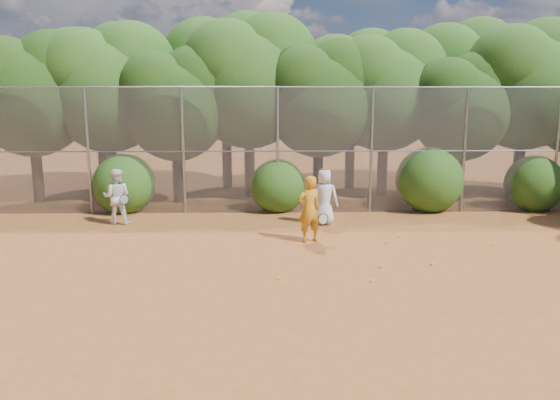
{
  "coord_description": "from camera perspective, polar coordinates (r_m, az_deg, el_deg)",
  "views": [
    {
      "loc": [
        -1.29,
        -11.33,
        3.82
      ],
      "look_at": [
        -1.0,
        2.5,
        1.1
      ],
      "focal_mm": 35.0,
      "sensor_mm": 36.0,
      "label": 1
    }
  ],
  "objects": [
    {
      "name": "ground",
      "position": [
        12.03,
        5.06,
        -7.44
      ],
      "size": [
        80.0,
        80.0,
        0.0
      ],
      "primitive_type": "plane",
      "color": "#9B5123",
      "rests_on": "ground"
    },
    {
      "name": "tree_4",
      "position": [
        19.66,
        4.26,
        10.91
      ],
      "size": [
        4.19,
        3.64,
        5.73
      ],
      "color": "black",
      "rests_on": "ground"
    },
    {
      "name": "tree_11",
      "position": [
        22.23,
        7.63,
        11.91
      ],
      "size": [
        4.64,
        4.03,
        6.35
      ],
      "color": "black",
      "rests_on": "ground"
    },
    {
      "name": "bush_2",
      "position": [
        18.61,
        15.34,
        2.32
      ],
      "size": [
        2.2,
        2.2,
        2.2
      ],
      "primitive_type": "sphere",
      "color": "#234D13",
      "rests_on": "ground"
    },
    {
      "name": "ball_1",
      "position": [
        14.39,
        11.07,
        -4.35
      ],
      "size": [
        0.07,
        0.07,
        0.07
      ],
      "primitive_type": "sphere",
      "color": "#D1E329",
      "rests_on": "ground"
    },
    {
      "name": "player_teen",
      "position": [
        16.04,
        4.66,
        0.37
      ],
      "size": [
        0.92,
        0.71,
        1.69
      ],
      "rotation": [
        0.0,
        0.0,
        2.89
      ],
      "color": "silver",
      "rests_on": "ground"
    },
    {
      "name": "ball_4",
      "position": [
        11.47,
        -0.1,
        -8.14
      ],
      "size": [
        0.07,
        0.07,
        0.07
      ],
      "primitive_type": "sphere",
      "color": "#D1E329",
      "rests_on": "ground"
    },
    {
      "name": "ball_0",
      "position": [
        12.84,
        15.56,
        -6.45
      ],
      "size": [
        0.07,
        0.07,
        0.07
      ],
      "primitive_type": "sphere",
      "color": "#D1E329",
      "rests_on": "ground"
    },
    {
      "name": "tree_10",
      "position": [
        22.45,
        -5.55,
        13.13
      ],
      "size": [
        5.15,
        4.48,
        7.06
      ],
      "color": "black",
      "rests_on": "ground"
    },
    {
      "name": "bush_0",
      "position": [
        18.47,
        -15.97,
        1.9
      ],
      "size": [
        2.0,
        2.0,
        2.0
      ],
      "primitive_type": "sphere",
      "color": "#234D13",
      "rests_on": "ground"
    },
    {
      "name": "tree_9",
      "position": [
        23.16,
        -18.29,
        11.85
      ],
      "size": [
        4.83,
        4.2,
        6.62
      ],
      "color": "black",
      "rests_on": "ground"
    },
    {
      "name": "ball_2",
      "position": [
        12.4,
        10.49,
        -6.85
      ],
      "size": [
        0.07,
        0.07,
        0.07
      ],
      "primitive_type": "sphere",
      "color": "#D1E329",
      "rests_on": "ground"
    },
    {
      "name": "fence_back",
      "position": [
        17.46,
        2.66,
        5.3
      ],
      "size": [
        20.05,
        0.09,
        4.03
      ],
      "color": "gray",
      "rests_on": "ground"
    },
    {
      "name": "ball_3",
      "position": [
        14.93,
        21.41,
        -4.35
      ],
      "size": [
        0.07,
        0.07,
        0.07
      ],
      "primitive_type": "sphere",
      "color": "#D1E329",
      "rests_on": "ground"
    },
    {
      "name": "player_yellow",
      "position": [
        14.11,
        3.07,
        -0.95
      ],
      "size": [
        0.87,
        0.63,
        1.74
      ],
      "rotation": [
        0.0,
        0.0,
        3.55
      ],
      "color": "orange",
      "rests_on": "ground"
    },
    {
      "name": "bush_1",
      "position": [
        17.87,
        -0.26,
        1.72
      ],
      "size": [
        1.8,
        1.8,
        1.8
      ],
      "primitive_type": "sphere",
      "color": "#234D13",
      "rests_on": "ground"
    },
    {
      "name": "tree_7",
      "position": [
        22.06,
        24.39,
        11.35
      ],
      "size": [
        4.77,
        4.14,
        6.53
      ],
      "color": "black",
      "rests_on": "ground"
    },
    {
      "name": "ball_5",
      "position": [
        15.11,
        12.36,
        -3.65
      ],
      "size": [
        0.07,
        0.07,
        0.07
      ],
      "primitive_type": "sphere",
      "color": "#D1E329",
      "rests_on": "ground"
    },
    {
      "name": "tree_5",
      "position": [
        20.83,
        11.07,
        11.54
      ],
      "size": [
        4.51,
        3.92,
        6.17
      ],
      "color": "black",
      "rests_on": "ground"
    },
    {
      "name": "tree_0",
      "position": [
        21.02,
        -24.46,
        10.45
      ],
      "size": [
        4.38,
        3.81,
        6.0
      ],
      "color": "black",
      "rests_on": "ground"
    },
    {
      "name": "tree_12",
      "position": [
        23.91,
        18.41,
        12.22
      ],
      "size": [
        5.02,
        4.37,
        6.88
      ],
      "color": "black",
      "rests_on": "ground"
    },
    {
      "name": "tree_2",
      "position": [
        19.43,
        -10.73,
        10.23
      ],
      "size": [
        3.99,
        3.47,
        5.47
      ],
      "color": "black",
      "rests_on": "ground"
    },
    {
      "name": "bush_3",
      "position": [
        19.91,
        25.03,
        1.78
      ],
      "size": [
        1.9,
        1.9,
        1.9
      ],
      "primitive_type": "sphere",
      "color": "#234D13",
      "rests_on": "ground"
    },
    {
      "name": "tree_1",
      "position": [
        20.66,
        -17.44,
        11.58
      ],
      "size": [
        4.64,
        4.03,
        6.35
      ],
      "color": "black",
      "rests_on": "ground"
    },
    {
      "name": "tree_6",
      "position": [
        20.54,
        18.51,
        9.57
      ],
      "size": [
        3.86,
        3.36,
        5.29
      ],
      "color": "black",
      "rests_on": "ground"
    },
    {
      "name": "player_white",
      "position": [
        16.73,
        -16.7,
        0.34
      ],
      "size": [
        0.88,
        0.72,
        1.65
      ],
      "rotation": [
        0.0,
        0.0,
        3.19
      ],
      "color": "white",
      "rests_on": "ground"
    },
    {
      "name": "ball_6",
      "position": [
        11.47,
        9.49,
        -8.3
      ],
      "size": [
        0.07,
        0.07,
        0.07
      ],
      "primitive_type": "sphere",
      "color": "#D1E329",
      "rests_on": "ground"
    },
    {
      "name": "tree_3",
      "position": [
        20.19,
        -3.11,
        12.74
      ],
      "size": [
        4.89,
        4.26,
        6.7
      ],
      "color": "black",
      "rests_on": "ground"
    }
  ]
}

